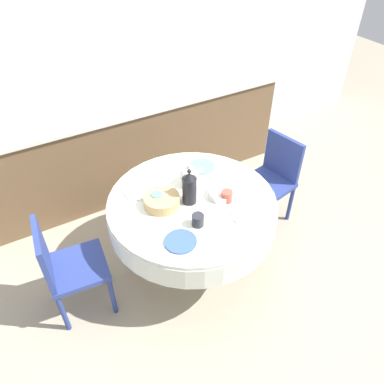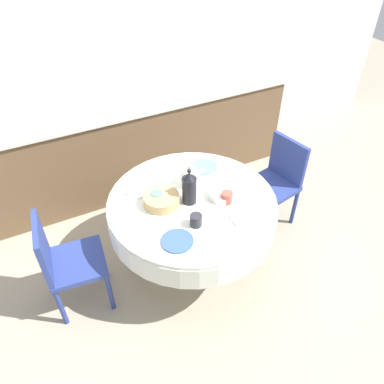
{
  "view_description": "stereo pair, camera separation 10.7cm",
  "coord_description": "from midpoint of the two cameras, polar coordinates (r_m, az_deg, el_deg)",
  "views": [
    {
      "loc": [
        -1.02,
        -1.78,
        2.55
      ],
      "look_at": [
        0.0,
        0.0,
        0.82
      ],
      "focal_mm": 35.0,
      "sensor_mm": 36.0,
      "label": 1
    },
    {
      "loc": [
        -0.92,
        -1.83,
        2.55
      ],
      "look_at": [
        0.0,
        0.0,
        0.82
      ],
      "focal_mm": 35.0,
      "sensor_mm": 36.0,
      "label": 2
    }
  ],
  "objects": [
    {
      "name": "chair_left",
      "position": [
        3.46,
        13.67,
        1.95
      ],
      "size": [
        0.47,
        0.47,
        0.84
      ],
      "rotation": [
        0.0,
        0.0,
        -4.52
      ],
      "color": "navy",
      "rests_on": "ground_plane"
    },
    {
      "name": "cup_far_right",
      "position": [
        2.9,
        1.02,
        2.65
      ],
      "size": [
        0.08,
        0.08,
        0.09
      ],
      "primitive_type": "cylinder",
      "color": "white",
      "rests_on": "dining_table"
    },
    {
      "name": "kitchen_counter",
      "position": [
        3.89,
        -8.16,
        7.53
      ],
      "size": [
        3.24,
        0.64,
        0.95
      ],
      "color": "brown",
      "rests_on": "ground_plane"
    },
    {
      "name": "dining_table",
      "position": [
        2.82,
        1.09,
        -3.2
      ],
      "size": [
        1.25,
        1.25,
        0.74
      ],
      "color": "brown",
      "rests_on": "ground_plane"
    },
    {
      "name": "ground_plane",
      "position": [
        3.27,
        0.95,
        -11.0
      ],
      "size": [
        12.0,
        12.0,
        0.0
      ],
      "primitive_type": "plane",
      "color": "#9E937F"
    },
    {
      "name": "fruit_bowl",
      "position": [
        2.76,
        5.73,
        -0.37
      ],
      "size": [
        0.2,
        0.2,
        0.05
      ],
      "primitive_type": "cylinder",
      "color": "silver",
      "rests_on": "dining_table"
    },
    {
      "name": "plate_far_left",
      "position": [
        2.84,
        -6.97,
        0.43
      ],
      "size": [
        0.21,
        0.21,
        0.01
      ],
      "primitive_type": "cylinder",
      "color": "white",
      "rests_on": "dining_table"
    },
    {
      "name": "wall_back",
      "position": [
        3.82,
        -11.24,
        20.4
      ],
      "size": [
        7.0,
        0.05,
        2.6
      ],
      "color": "silver",
      "rests_on": "ground_plane"
    },
    {
      "name": "cup_far_left",
      "position": [
        2.71,
        -4.21,
        -0.8
      ],
      "size": [
        0.08,
        0.08,
        0.09
      ],
      "primitive_type": "cylinder",
      "color": "#5BA39E",
      "rests_on": "dining_table"
    },
    {
      "name": "bread_basket",
      "position": [
        2.69,
        -3.52,
        -1.19
      ],
      "size": [
        0.26,
        0.26,
        0.08
      ],
      "primitive_type": "cylinder",
      "color": "tan",
      "rests_on": "dining_table"
    },
    {
      "name": "cup_near_left",
      "position": [
        2.52,
        1.82,
        -4.34
      ],
      "size": [
        0.08,
        0.08,
        0.09
      ],
      "primitive_type": "cylinder",
      "color": "#28282D",
      "rests_on": "dining_table"
    },
    {
      "name": "chair_right",
      "position": [
        2.82,
        -17.77,
        -9.89
      ],
      "size": [
        0.44,
        0.44,
        0.84
      ],
      "rotation": [
        0.0,
        0.0,
        -1.68
      ],
      "color": "navy",
      "rests_on": "ground_plane"
    },
    {
      "name": "coffee_carafe",
      "position": [
        2.65,
        0.73,
        0.65
      ],
      "size": [
        0.1,
        0.1,
        0.29
      ],
      "color": "black",
      "rests_on": "dining_table"
    },
    {
      "name": "plate_near_right",
      "position": [
        2.63,
        9.35,
        -3.84
      ],
      "size": [
        0.21,
        0.21,
        0.01
      ],
      "primitive_type": "cylinder",
      "color": "white",
      "rests_on": "dining_table"
    },
    {
      "name": "teapot",
      "position": [
        2.83,
        0.84,
        2.49
      ],
      "size": [
        0.2,
        0.14,
        0.19
      ],
      "color": "silver",
      "rests_on": "dining_table"
    },
    {
      "name": "cup_near_right",
      "position": [
        2.71,
        6.46,
        -0.85
      ],
      "size": [
        0.08,
        0.08,
        0.09
      ],
      "primitive_type": "cylinder",
      "color": "#CC4C3D",
      "rests_on": "dining_table"
    },
    {
      "name": "plate_near_left",
      "position": [
        2.44,
        -0.99,
        -7.49
      ],
      "size": [
        0.21,
        0.21,
        0.01
      ],
      "primitive_type": "cylinder",
      "color": "#3856AD",
      "rests_on": "dining_table"
    },
    {
      "name": "plate_far_right",
      "position": [
        3.05,
        2.9,
        3.85
      ],
      "size": [
        0.21,
        0.21,
        0.01
      ],
      "primitive_type": "cylinder",
      "color": "#60BCB7",
      "rests_on": "dining_table"
    }
  ]
}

